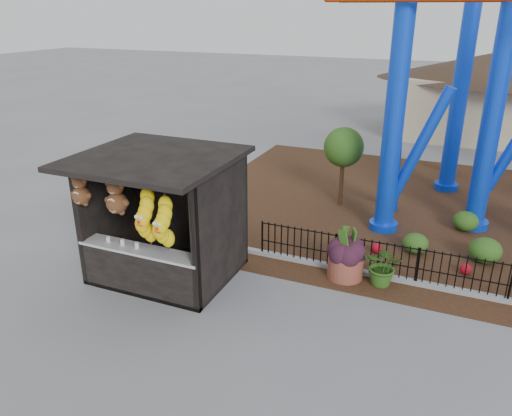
% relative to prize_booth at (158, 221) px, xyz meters
% --- Properties ---
extents(ground, '(120.00, 120.00, 0.00)m').
position_rel_prize_booth_xyz_m(ground, '(3.00, -0.91, -1.53)').
color(ground, slate).
rests_on(ground, ground).
extents(mulch_bed, '(18.00, 12.00, 0.02)m').
position_rel_prize_booth_xyz_m(mulch_bed, '(7.00, 7.09, -1.53)').
color(mulch_bed, '#331E11').
rests_on(mulch_bed, ground).
extents(curb, '(18.00, 0.18, 0.12)m').
position_rel_prize_booth_xyz_m(curb, '(7.00, 2.09, -1.47)').
color(curb, gray).
rests_on(curb, ground).
extents(prize_booth, '(3.50, 3.40, 3.12)m').
position_rel_prize_booth_xyz_m(prize_booth, '(0.00, 0.00, 0.00)').
color(prize_booth, black).
rests_on(prize_booth, ground).
extents(terracotta_planter, '(0.98, 0.98, 0.60)m').
position_rel_prize_booth_xyz_m(terracotta_planter, '(4.14, 1.79, -1.24)').
color(terracotta_planter, brown).
rests_on(terracotta_planter, ground).
extents(planter_foliage, '(0.70, 0.70, 0.64)m').
position_rel_prize_booth_xyz_m(planter_foliage, '(4.14, 1.79, -0.62)').
color(planter_foliage, black).
rests_on(planter_foliage, terracotta_planter).
extents(potted_plant, '(1.02, 0.91, 1.03)m').
position_rel_prize_booth_xyz_m(potted_plant, '(5.06, 1.79, -1.02)').
color(potted_plant, '#284F17').
rests_on(potted_plant, ground).
extents(landscaping, '(7.36, 3.57, 0.66)m').
position_rel_prize_booth_xyz_m(landscaping, '(7.75, 4.60, -1.24)').
color(landscaping, '#294E17').
rests_on(landscaping, mulch_bed).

